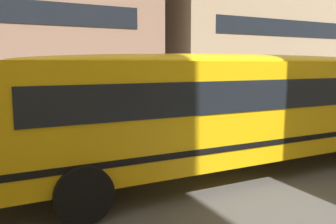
{
  "coord_description": "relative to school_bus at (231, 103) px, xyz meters",
  "views": [
    {
      "loc": [
        -4.06,
        -8.65,
        2.69
      ],
      "look_at": [
        -0.14,
        -0.86,
        1.48
      ],
      "focal_mm": 36.99,
      "sensor_mm": 36.0,
      "label": 1
    }
  ],
  "objects": [
    {
      "name": "ground_plane",
      "position": [
        -1.18,
        1.73,
        -1.74
      ],
      "size": [
        400.0,
        400.0,
        0.0
      ],
      "primitive_type": "plane",
      "color": "#54514F"
    },
    {
      "name": "school_bus",
      "position": [
        0.0,
        0.0,
        0.0
      ],
      "size": [
        13.13,
        3.1,
        2.93
      ],
      "rotation": [
        0.0,
        0.0,
        3.15
      ],
      "color": "yellow",
      "rests_on": "ground_plane"
    },
    {
      "name": "sidewalk_far",
      "position": [
        -1.18,
        9.38,
        -1.74
      ],
      "size": [
        120.0,
        3.0,
        0.01
      ],
      "primitive_type": "cube",
      "color": "gray",
      "rests_on": "ground_plane"
    },
    {
      "name": "lane_centreline",
      "position": [
        -1.18,
        1.73,
        -1.74
      ],
      "size": [
        110.0,
        0.16,
        0.01
      ],
      "primitive_type": "cube",
      "color": "silver",
      "rests_on": "ground_plane"
    },
    {
      "name": "apartment_block_far_centre",
      "position": [
        16.02,
        17.4,
        6.51
      ],
      "size": [
        21.59,
        13.09,
        16.5
      ],
      "color": "tan",
      "rests_on": "ground_plane"
    }
  ]
}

